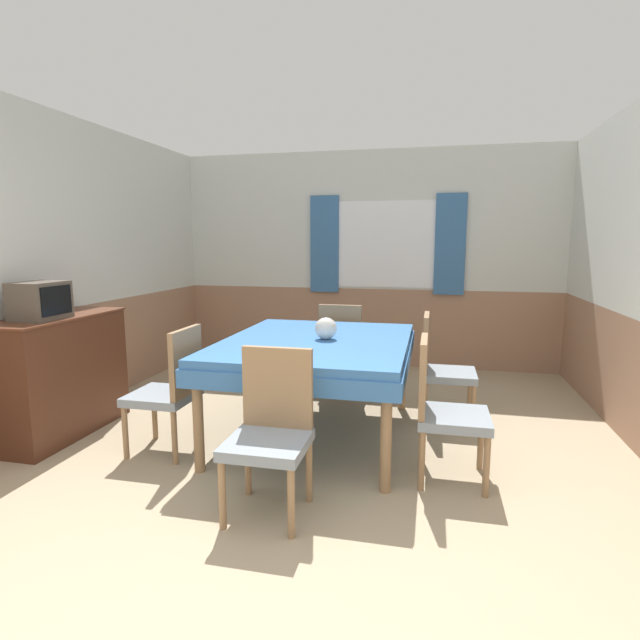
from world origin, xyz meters
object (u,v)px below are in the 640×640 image
Objects in this scene: chair_head_near at (271,427)px; chair_head_window at (342,346)px; chair_left_near at (171,387)px; tv at (40,301)px; vase at (326,328)px; dining_table at (317,352)px; chair_right_far at (441,366)px; sideboard at (60,374)px; chair_right_near at (443,406)px.

chair_head_near is 1.00× the size of chair_head_window.
chair_head_window is 1.92m from chair_left_near.
tv is 2.14× the size of vase.
chair_head_near is at bearing -93.63° from vase.
chair_right_far reaches higher than dining_table.
tv is (0.02, -0.17, 0.61)m from sideboard.
dining_table is 1.94× the size of chair_head_near.
sideboard reaches higher than dining_table.
chair_right_near and chair_right_far have the same top height.
sideboard is 3.11× the size of tv.
chair_right_far is at bearing 31.36° from vase.
chair_head_window is 1.19m from vase.
vase is (1.02, 0.55, 0.38)m from chair_left_near.
chair_left_near is 5.42× the size of vase.
chair_head_window is at bearing 40.91° from tv.
chair_left_near is at bearing -119.64° from chair_head_window.
chair_right_near is at bearing -148.23° from chair_head_near.
vase is at bearing -93.63° from chair_head_near.
tv reaches higher than dining_table.
sideboard is at bearing 82.70° from chair_left_near.
chair_right_far is (0.95, 0.54, -0.19)m from dining_table.
chair_head_window is 1.92m from chair_right_near.
dining_table is at bearing -90.00° from chair_head_near.
dining_table is 1.94× the size of chair_right_far.
chair_head_near is (0.00, -1.13, -0.19)m from dining_table.
chair_right_far is at bearing 17.88° from sideboard.
chair_head_near is at bearing -19.94° from sideboard.
sideboard is 0.63m from tv.
chair_right_near is at bearing 0.64° from tv.
chair_right_near and chair_left_near have the same top height.
vase is at bearing 15.87° from tv.
sideboard reaches higher than chair_left_near.
chair_right_near is 5.42× the size of vase.
sideboard is at bearing -92.59° from chair_right_near.
dining_table is at bearing -60.36° from chair_left_near.
sideboard is 6.67× the size of vase.
sideboard reaches higher than chair_right_near.
chair_head_window is at bearing -90.00° from chair_head_near.
chair_left_near is at bearing -90.00° from chair_right_near.
tv is at bearing -139.09° from chair_head_window.
chair_head_near is at bearing -58.23° from chair_right_near.
chair_head_near and chair_right_near have the same top height.
chair_right_far is 2.19m from chair_left_near.
chair_head_near is 2.53× the size of tv.
chair_right_near is (0.95, -1.67, 0.00)m from chair_head_window.
sideboard is at bearing -168.66° from vase.
chair_left_near is at bearing -150.36° from dining_table.
chair_left_near is at bearing -151.88° from vase.
vase is (2.06, 0.41, 0.38)m from sideboard.
chair_right_near is (0.95, 0.59, 0.00)m from chair_head_near.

